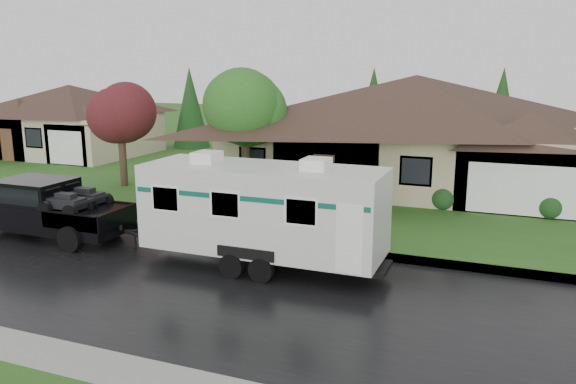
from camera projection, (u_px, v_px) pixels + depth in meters
The scene contains 11 objects.
ground at pixel (273, 270), 17.36m from camera, with size 140.00×140.00×0.00m, color #2D571B.
road at pixel (245, 293), 15.54m from camera, with size 140.00×8.00×0.01m, color black.
curb at pixel (298, 246), 19.38m from camera, with size 140.00×0.50×0.15m, color gray.
lawn at pixel (378, 179), 30.98m from camera, with size 140.00×26.00×0.15m, color #2D571B.
house_main at pixel (420, 119), 28.34m from camera, with size 19.44×10.80×6.90m.
house_far at pixel (72, 114), 38.86m from camera, with size 10.80×8.64×5.80m.
tree_left_green at pixel (245, 111), 25.24m from camera, with size 3.54×3.54×5.87m.
tree_red at pixel (120, 114), 28.18m from camera, with size 3.19×3.19×5.28m.
shrub_row at pixel (395, 193), 24.96m from camera, with size 13.60×1.00×1.00m.
pickup_truck at pixel (43, 206), 20.54m from camera, with size 6.39×2.43×2.13m.
travel_trailer at pixel (263, 208), 17.25m from camera, with size 7.88×2.77×3.53m.
Camera 1 is at (6.41, -15.12, 6.12)m, focal length 35.00 mm.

